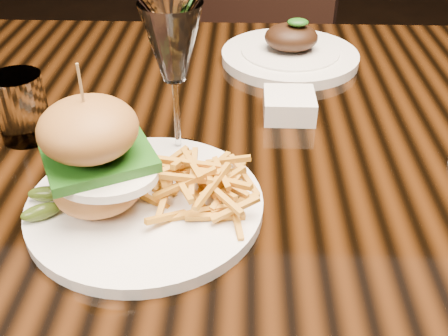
{
  "coord_description": "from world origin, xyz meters",
  "views": [
    {
      "loc": [
        -0.05,
        -0.65,
        1.14
      ],
      "look_at": [
        -0.07,
        -0.18,
        0.81
      ],
      "focal_mm": 42.0,
      "sensor_mm": 36.0,
      "label": 1
    }
  ],
  "objects_px": {
    "chair_far": "(249,41)",
    "wine_glass": "(173,48)",
    "burger_plate": "(133,178)",
    "dining_table": "(273,175)",
    "far_dish": "(290,53)"
  },
  "relations": [
    {
      "from": "far_dish",
      "to": "chair_far",
      "type": "xyz_separation_m",
      "value": [
        -0.07,
        0.63,
        -0.23
      ]
    },
    {
      "from": "dining_table",
      "to": "burger_plate",
      "type": "distance_m",
      "value": 0.28
    },
    {
      "from": "dining_table",
      "to": "burger_plate",
      "type": "relative_size",
      "value": 5.88
    },
    {
      "from": "far_dish",
      "to": "chair_far",
      "type": "bearing_deg",
      "value": 96.02
    },
    {
      "from": "wine_glass",
      "to": "far_dish",
      "type": "relative_size",
      "value": 0.83
    },
    {
      "from": "burger_plate",
      "to": "wine_glass",
      "type": "xyz_separation_m",
      "value": [
        0.04,
        0.12,
        0.1
      ]
    },
    {
      "from": "dining_table",
      "to": "far_dish",
      "type": "height_order",
      "value": "far_dish"
    },
    {
      "from": "dining_table",
      "to": "wine_glass",
      "type": "height_order",
      "value": "wine_glass"
    },
    {
      "from": "wine_glass",
      "to": "chair_far",
      "type": "bearing_deg",
      "value": 83.9
    },
    {
      "from": "burger_plate",
      "to": "far_dish",
      "type": "height_order",
      "value": "burger_plate"
    },
    {
      "from": "chair_far",
      "to": "wine_glass",
      "type": "bearing_deg",
      "value": -75.87
    },
    {
      "from": "far_dish",
      "to": "chair_far",
      "type": "distance_m",
      "value": 0.68
    },
    {
      "from": "dining_table",
      "to": "chair_far",
      "type": "distance_m",
      "value": 0.9
    },
    {
      "from": "burger_plate",
      "to": "dining_table",
      "type": "bearing_deg",
      "value": 32.81
    },
    {
      "from": "dining_table",
      "to": "far_dish",
      "type": "distance_m",
      "value": 0.27
    }
  ]
}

